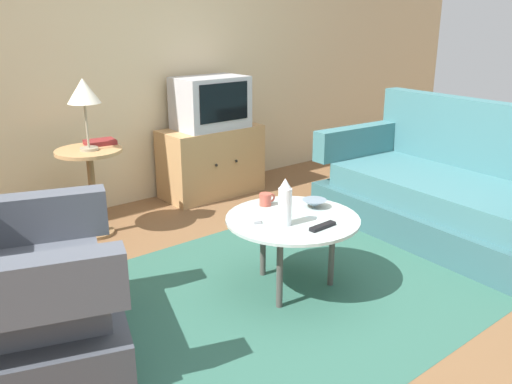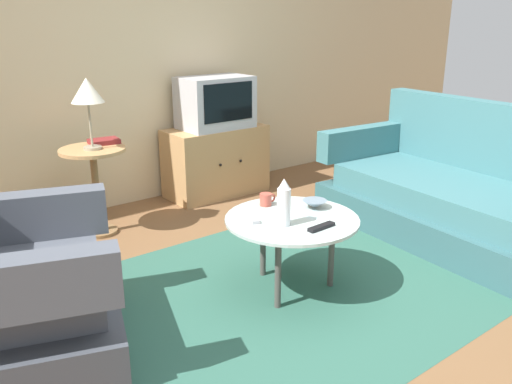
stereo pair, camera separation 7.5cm
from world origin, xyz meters
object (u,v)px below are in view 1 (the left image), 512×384
Objects in this scene: couch at (449,193)px; table_lamp at (83,93)px; armchair at (5,301)px; side_table at (91,175)px; television at (210,103)px; vase at (285,203)px; book at (100,142)px; tv_remote_dark at (323,226)px; mug at (266,199)px; bowl at (314,204)px; tv_stand at (211,161)px; tv_remote_silver at (254,218)px; coffee_table at (293,224)px.

table_lamp is (-2.06, 1.58, 0.74)m from couch.
armchair is 1.52m from side_table.
vase is (-0.78, -1.80, -0.25)m from television.
couch is 2.59m from book.
tv_remote_dark is (1.50, -0.55, 0.15)m from armchair.
tv_remote_dark is at bearing -90.36° from mug.
tv_remote_dark is at bearing -127.72° from bowl.
tv_stand is at bearing -110.36° from tv_remote_dark.
tv_stand is 1.99m from vase.
tv_remote_silver is at bearing -59.34° from tv_remote_dark.
couch is at bearing -3.35° from coffee_table.
coffee_table is at bearing -70.13° from side_table.
tv_stand is 1.87m from tv_remote_silver.
couch is at bearing -12.98° from mug.
mug reaches higher than coffee_table.
tv_stand is 0.53m from television.
tv_remote_dark is (0.57, -1.71, -0.59)m from table_lamp.
tv_remote_silver is at bearing 99.20° from armchair.
armchair is at bearing -128.34° from side_table.
bowl is (0.76, -1.48, 0.01)m from side_table.
table_lamp is at bearing 117.95° from bowl.
armchair is 1.45m from vase.
television reaches higher than side_table.
television is 1.11m from book.
coffee_table is 2.89× the size of vase.
television is (2.15, 1.41, 0.52)m from armchair.
mug is at bearing 81.88° from couch.
coffee_table is at bearing -69.57° from table_lamp.
television is at bearing -110.44° from tv_remote_dark.
mug is 1.43m from book.
vase is at bearing -74.47° from side_table.
mug is (-0.65, -1.50, 0.18)m from tv_stand.
table_lamp is 1.67m from vase.
couch is 2.09m from television.
coffee_table is (-1.51, 0.09, 0.11)m from couch.
television is at bearing 66.48° from mug.
tv_stand is 1.79× the size of table_lamp.
tv_remote_silver is (-0.09, 0.16, -0.12)m from vase.
vase is at bearing 93.55° from couch.
armchair is 8.28× the size of tv_remote_silver.
tv_stand is 7.86× the size of mug.
vase is at bearing -72.31° from book.
armchair reaches higher than tv_remote_silver.
vase is 1.50× the size of tv_remote_dark.
book is at bearing 112.06° from bowl.
couch is 8.45× the size of book.
table_lamp is 4.38× the size of mug.
bowl is (1.70, -0.29, 0.17)m from armchair.
coffee_table is at bearing -88.99° from tv_remote_dark.
couch reaches higher than tv_stand.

